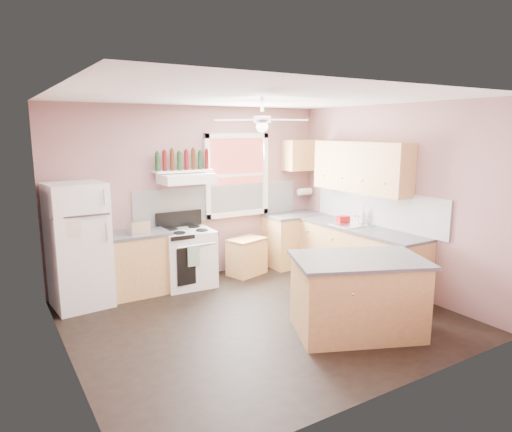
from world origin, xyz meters
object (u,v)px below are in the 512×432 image
refrigerator (78,245)px  toaster (139,227)px  stove (188,258)px  island (357,297)px  cart (247,257)px

refrigerator → toaster: (0.81, -0.03, 0.16)m
stove → island: same height
toaster → stove: toaster is taller
refrigerator → stove: bearing=-5.2°
toaster → island: (1.76, -2.52, -0.56)m
stove → cart: 1.04m
refrigerator → cart: bearing=-5.0°
cart → island: bearing=-106.9°
toaster → cart: (1.77, 0.03, -0.69)m
cart → refrigerator: bearing=163.4°
stove → refrigerator: bearing=-176.0°
toaster → stove: 0.92m
cart → stove: bearing=163.6°
toaster → island: toaster is taller
refrigerator → stove: size_ratio=1.93×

